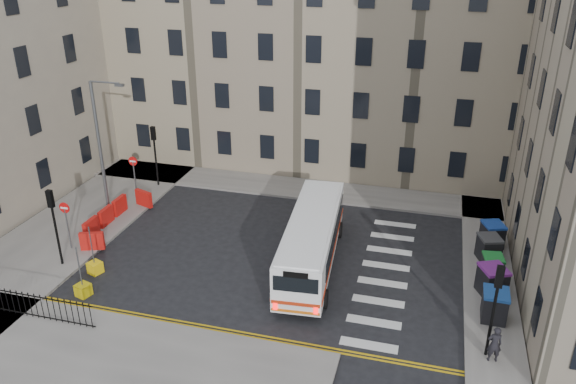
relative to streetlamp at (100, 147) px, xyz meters
The scene contains 23 objects.
ground 13.85m from the streetlamp, ahead, with size 120.00×120.00×0.00m, color black.
pavement_north 10.52m from the streetlamp, 43.32° to the left, with size 36.00×3.20×0.15m, color slate.
pavement_east 22.50m from the streetlamp, ahead, with size 2.40×26.00×0.15m, color slate.
pavement_west 4.49m from the streetlamp, 135.00° to the right, with size 6.00×22.00×0.15m, color slate.
pavement_sw 14.08m from the streetlamp, 63.43° to the right, with size 20.00×6.00×0.15m, color slate.
terrace_north 15.38m from the streetlamp, 66.04° to the left, with size 38.30×10.80×17.20m.
traffic_light_east 22.91m from the streetlamp, 19.15° to the right, with size 0.28×0.22×4.10m.
traffic_light_nw 4.84m from the streetlamp, 77.47° to the left, with size 0.28×0.22×4.10m.
traffic_light_sw 6.26m from the streetlamp, 80.54° to the right, with size 0.28×0.22×4.10m.
streetlamp is the anchor object (origin of this frame).
no_entry_north 3.41m from the streetlamp, 78.69° to the left, with size 0.60×0.08×3.00m.
no_entry_south 5.06m from the streetlamp, 83.66° to the right, with size 0.60×0.08×3.00m.
roadworks_barriers 4.15m from the streetlamp, 52.28° to the right, with size 1.66×6.26×1.00m.
iron_railings 10.95m from the streetlamp, 80.26° to the right, with size 7.80×0.04×1.20m.
bus 13.82m from the streetlamp, 10.81° to the right, with size 3.11×9.97×2.66m.
wheelie_bin_a 22.81m from the streetlamp, 12.69° to the right, with size 1.10×1.26×1.36m.
wheelie_bin_b 22.46m from the streetlamp, ahead, with size 1.53×1.62×1.41m.
wheelie_bin_c 22.42m from the streetlamp, ahead, with size 1.07×1.19×1.18m.
wheelie_bin_d 22.28m from the streetlamp, ahead, with size 1.35×1.45×1.31m.
wheelie_bin_e 22.60m from the streetlamp, ahead, with size 1.38×1.47×1.31m.
pedestrian 23.41m from the streetlamp, 19.68° to the right, with size 0.58×0.38×1.58m, color black.
bollard_yellow 7.92m from the streetlamp, 63.89° to the right, with size 0.60×0.60×0.60m, color yellow.
bollard_chevron 9.65m from the streetlamp, 65.89° to the right, with size 0.60×0.60×0.60m, color gold.
Camera 1 is at (5.69, -24.74, 15.26)m, focal length 35.00 mm.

